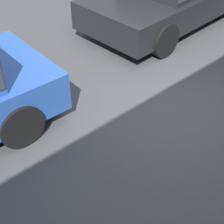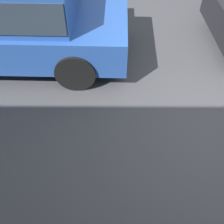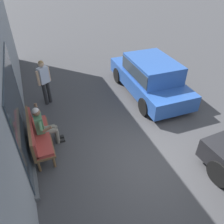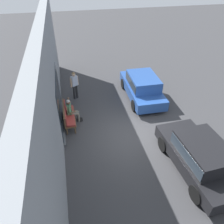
{
  "view_description": "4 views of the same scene",
  "coord_description": "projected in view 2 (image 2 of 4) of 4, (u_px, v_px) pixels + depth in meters",
  "views": [
    {
      "loc": [
        3.47,
        2.6,
        3.32
      ],
      "look_at": [
        1.57,
        0.45,
        1.0
      ],
      "focal_mm": 55.0,
      "sensor_mm": 36.0,
      "label": 1
    },
    {
      "loc": [
        1.52,
        2.6,
        3.12
      ],
      "look_at": [
        1.53,
        0.49,
        0.79
      ],
      "focal_mm": 45.0,
      "sensor_mm": 36.0,
      "label": 2
    },
    {
      "loc": [
        -3.36,
        2.6,
        4.7
      ],
      "look_at": [
        1.61,
        0.65,
        0.8
      ],
      "focal_mm": 35.0,
      "sensor_mm": 36.0,
      "label": 3
    },
    {
      "loc": [
        -7.46,
        2.6,
        7.15
      ],
      "look_at": [
        0.66,
        0.81,
        1.13
      ],
      "focal_mm": 35.0,
      "sensor_mm": 36.0,
      "label": 4
    }
  ],
  "objects": [
    {
      "name": "ground_plane",
      "position": [
        218.0,
        124.0,
        4.06
      ],
      "size": [
        60.0,
        60.0,
        0.0
      ],
      "primitive_type": "plane",
      "color": "#38383A"
    },
    {
      "name": "parked_car_mid",
      "position": [
        4.0,
        14.0,
        4.55
      ],
      "size": [
        4.21,
        1.9,
        1.49
      ],
      "color": "#23478E",
      "rests_on": "ground_plane"
    }
  ]
}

